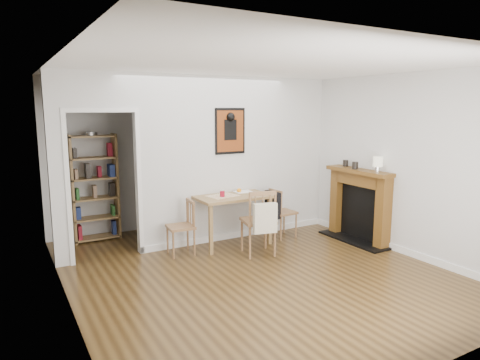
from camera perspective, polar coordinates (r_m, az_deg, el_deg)
ground at (r=5.77m, az=1.61°, el=-11.84°), size 5.20×5.20×0.00m
room_shell at (r=6.65m, az=-3.64°, el=2.56°), size 5.20×5.20×5.20m
dining_table at (r=6.63m, az=-1.12°, el=-2.81°), size 1.14×0.73×0.78m
chair_left at (r=6.28m, az=-7.94°, el=-6.29°), size 0.44×0.44×0.80m
chair_right at (r=7.07m, az=5.60°, el=-4.27°), size 0.48×0.43×0.81m
chair_front at (r=6.21m, az=2.48°, el=-5.52°), size 0.58×0.63×0.97m
bookshelf at (r=7.20m, az=-18.82°, el=-1.06°), size 0.72×0.29×1.71m
fireplace at (r=7.09m, az=15.65°, el=-2.94°), size 0.45×1.25×1.16m
red_glass at (r=6.46m, az=-2.37°, el=-1.88°), size 0.07×0.07×0.09m
orange_fruit at (r=6.79m, az=-0.12°, el=-1.40°), size 0.07×0.07×0.07m
placemat at (r=6.55m, az=-2.35°, el=-2.12°), size 0.50×0.41×0.00m
notebook at (r=6.83m, az=0.41°, el=-1.58°), size 0.28×0.21×0.01m
mantel_lamp at (r=6.71m, az=17.90°, el=2.23°), size 0.15×0.15×0.23m
ceramic_jar_a at (r=6.95m, az=15.09°, el=1.89°), size 0.10×0.10×0.12m
ceramic_jar_b at (r=7.23m, az=13.89°, el=2.19°), size 0.09×0.09×0.11m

